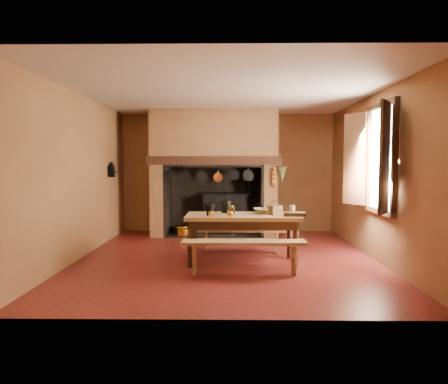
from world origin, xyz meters
The scene contains 28 objects.
floor centered at (0.00, 0.00, 0.00)m, with size 5.50×5.50×0.00m, color maroon.
ceiling centered at (0.00, 0.00, 2.80)m, with size 5.50×5.50×0.00m, color silver.
back_wall centered at (0.00, 2.75, 1.40)m, with size 5.00×0.02×2.80m, color olive.
wall_left centered at (-2.50, 0.00, 1.40)m, with size 0.02×5.50×2.80m, color olive.
wall_right centered at (2.50, 0.00, 1.40)m, with size 0.02×5.50×2.80m, color olive.
wall_front centered at (0.00, -2.75, 1.40)m, with size 5.00×0.02×2.80m, color olive.
chimney_breast centered at (-0.30, 2.31, 1.81)m, with size 2.95×0.96×2.80m.
iron_range centered at (-0.04, 2.45, 0.48)m, with size 1.12×0.55×1.60m.
hearth_pans centered at (-1.05, 2.22, 0.09)m, with size 0.51×0.62×0.20m.
hanging_pans centered at (-0.34, 1.81, 1.36)m, with size 1.92×0.29×0.27m.
onion_string centered at (1.00, 1.79, 1.33)m, with size 0.12×0.10×0.46m, color #B36921, non-canonical shape.
herb_bunch centered at (1.18, 1.79, 1.38)m, with size 0.20×0.20×0.35m, color #596730.
window centered at (2.35, -0.40, 1.70)m, with size 0.39×1.75×1.76m.
wall_coffee_mill centered at (-2.42, 1.55, 1.52)m, with size 0.23×0.16×0.31m.
work_table centered at (0.27, -0.34, 0.67)m, with size 1.83×0.81×0.79m.
bench_front centered at (0.27, -1.05, 0.37)m, with size 1.78×0.31×0.50m.
bench_back centered at (0.27, 0.35, 0.33)m, with size 1.56×0.27×0.44m.
mortar_large centered at (-0.02, -0.09, 0.91)m, with size 0.21×0.21×0.35m.
mortar_small centered at (-0.27, -0.46, 0.89)m, with size 0.17×0.17×0.30m.
coffee_grinder centered at (0.08, -0.21, 0.86)m, with size 0.15×0.12×0.17m.
brass_mug_a centered at (-0.24, -0.60, 0.84)m, with size 0.08×0.08×0.09m, color gold.
brass_mug_b centered at (0.62, -0.24, 0.84)m, with size 0.09×0.09×0.10m, color gold.
mixing_bowl centered at (0.62, -0.17, 0.83)m, with size 0.34×0.34×0.08m, color #B4AE8A.
stoneware_crock centered at (0.73, -0.38, 0.87)m, with size 0.12×0.12×0.15m, color brown.
glass_jar centered at (1.07, -0.31, 0.87)m, with size 0.09×0.09×0.15m, color beige.
wicker_basket centered at (0.81, -0.08, 0.86)m, with size 0.27×0.23×0.21m.
wooden_tray centered at (1.08, -0.49, 0.82)m, with size 0.34×0.24×0.06m, color #3A1F12.
brass_cup centered at (0.05, -0.64, 0.84)m, with size 0.11×0.11×0.08m, color gold.
Camera 1 is at (0.05, -6.78, 1.61)m, focal length 32.00 mm.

